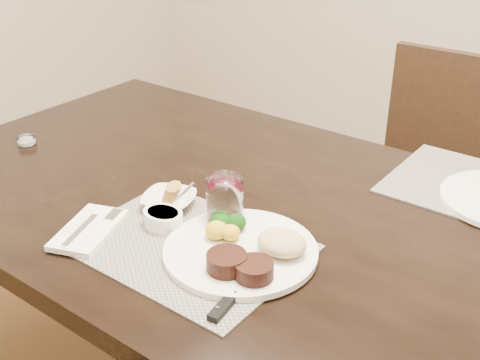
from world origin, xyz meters
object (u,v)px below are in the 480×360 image
Objects in this scene: dinner_plate at (245,250)px; steak_knife at (236,295)px; wine_glass_near at (225,204)px; cracker_bowl at (169,200)px; chair_far at (429,169)px.

steak_knife is (0.06, -0.11, -0.01)m from dinner_plate.
wine_glass_near reaches higher than steak_knife.
wine_glass_near reaches higher than cracker_bowl.
chair_far reaches higher than dinner_plate.
wine_glass_near is at bearing -94.99° from chair_far.
wine_glass_near is at bearing 123.55° from dinner_plate.
steak_knife is at bearing -86.03° from chair_far.
chair_far reaches higher than wine_glass_near.
cracker_bowl reaches higher than steak_knife.
dinner_plate is 2.02× the size of cracker_bowl.
chair_far reaches higher than steak_knife.
dinner_plate reaches higher than steak_knife.
chair_far is 1.09m from wine_glass_near.
wine_glass_near is (0.15, 0.02, 0.03)m from cracker_bowl.
chair_far is 1.12m from cracker_bowl.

